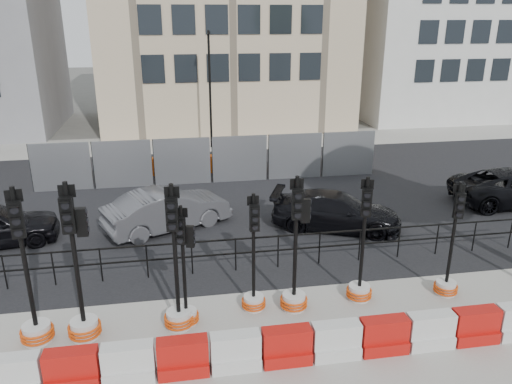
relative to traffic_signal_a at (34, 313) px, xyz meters
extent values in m
plane|color=#51514C|center=(4.69, 1.24, -0.75)|extent=(120.00, 120.00, 0.00)
cube|color=gray|center=(4.69, -1.76, -0.74)|extent=(40.00, 6.00, 0.02)
cube|color=black|center=(4.69, 8.24, -0.73)|extent=(40.00, 14.00, 0.03)
cube|color=gray|center=(4.69, 17.24, -0.74)|extent=(40.00, 4.00, 0.02)
cylinder|color=black|center=(-1.31, 2.44, -0.25)|extent=(0.04, 0.04, 1.00)
cylinder|color=black|center=(-0.11, 2.44, -0.25)|extent=(0.04, 0.04, 1.00)
cylinder|color=black|center=(1.09, 2.44, -0.25)|extent=(0.04, 0.04, 1.00)
cylinder|color=black|center=(2.29, 2.44, -0.25)|extent=(0.04, 0.04, 1.00)
cylinder|color=black|center=(3.49, 2.44, -0.25)|extent=(0.04, 0.04, 1.00)
cylinder|color=black|center=(4.69, 2.44, -0.25)|extent=(0.04, 0.04, 1.00)
cylinder|color=black|center=(5.89, 2.44, -0.25)|extent=(0.04, 0.04, 1.00)
cylinder|color=black|center=(7.09, 2.44, -0.25)|extent=(0.04, 0.04, 1.00)
cylinder|color=black|center=(8.29, 2.44, -0.25)|extent=(0.04, 0.04, 1.00)
cylinder|color=black|center=(9.49, 2.44, -0.25)|extent=(0.04, 0.04, 1.00)
cylinder|color=black|center=(10.69, 2.44, -0.25)|extent=(0.04, 0.04, 1.00)
cylinder|color=black|center=(11.89, 2.44, -0.25)|extent=(0.04, 0.04, 1.00)
cylinder|color=black|center=(13.09, 2.44, -0.25)|extent=(0.04, 0.04, 1.00)
cube|color=black|center=(4.69, 2.44, 0.23)|extent=(18.00, 0.04, 0.04)
cube|color=black|center=(4.69, 2.44, -0.20)|extent=(18.00, 0.04, 0.04)
cube|color=gray|center=(-1.31, 10.24, 0.25)|extent=(2.30, 0.05, 2.00)
cylinder|color=black|center=(-2.46, 10.24, 0.25)|extent=(0.05, 0.05, 2.00)
cube|color=gray|center=(1.09, 10.24, 0.25)|extent=(2.30, 0.05, 2.00)
cylinder|color=black|center=(-0.06, 10.24, 0.25)|extent=(0.05, 0.05, 2.00)
cube|color=gray|center=(3.49, 10.24, 0.25)|extent=(2.30, 0.05, 2.00)
cylinder|color=black|center=(2.34, 10.24, 0.25)|extent=(0.05, 0.05, 2.00)
cube|color=gray|center=(5.89, 10.24, 0.25)|extent=(2.30, 0.05, 2.00)
cylinder|color=black|center=(4.74, 10.24, 0.25)|extent=(0.05, 0.05, 2.00)
cube|color=gray|center=(8.29, 10.24, 0.25)|extent=(2.30, 0.05, 2.00)
cylinder|color=black|center=(7.14, 10.24, 0.25)|extent=(0.05, 0.05, 2.00)
cube|color=gray|center=(10.69, 10.24, 0.25)|extent=(2.30, 0.05, 2.00)
cylinder|color=black|center=(9.54, 10.24, 0.25)|extent=(0.05, 0.05, 2.00)
cube|color=orange|center=(0.69, 11.74, -0.35)|extent=(1.00, 0.40, 0.80)
cube|color=orange|center=(2.69, 11.74, -0.35)|extent=(1.00, 0.40, 0.80)
cube|color=orange|center=(4.69, 11.74, -0.35)|extent=(1.00, 0.40, 0.80)
cube|color=orange|center=(6.69, 11.74, -0.35)|extent=(1.00, 0.40, 0.80)
cube|color=orange|center=(8.69, 11.74, -0.35)|extent=(1.00, 0.40, 0.80)
cube|color=orange|center=(10.69, 11.74, -0.35)|extent=(1.00, 0.40, 0.80)
cylinder|color=black|center=(5.19, 16.24, 2.25)|extent=(0.12, 0.12, 6.00)
cube|color=black|center=(5.19, 15.99, 5.15)|extent=(0.12, 0.50, 0.12)
cube|color=silver|center=(-0.04, -1.56, -0.20)|extent=(1.00, 0.35, 0.50)
cube|color=#B3150E|center=(1.01, -1.56, -0.60)|extent=(1.00, 0.50, 0.30)
cube|color=#B3150E|center=(1.01, -1.56, -0.20)|extent=(1.00, 0.35, 0.50)
cube|color=silver|center=(2.06, -1.56, -0.60)|extent=(1.00, 0.50, 0.30)
cube|color=silver|center=(2.06, -1.56, -0.20)|extent=(1.00, 0.35, 0.50)
cube|color=#B3150E|center=(3.11, -1.56, -0.60)|extent=(1.00, 0.50, 0.30)
cube|color=#B3150E|center=(3.11, -1.56, -0.20)|extent=(1.00, 0.35, 0.50)
cube|color=silver|center=(4.16, -1.56, -0.60)|extent=(1.00, 0.50, 0.30)
cube|color=silver|center=(4.16, -1.56, -0.20)|extent=(1.00, 0.35, 0.50)
cube|color=#B3150E|center=(5.21, -1.56, -0.60)|extent=(1.00, 0.50, 0.30)
cube|color=#B3150E|center=(5.21, -1.56, -0.20)|extent=(1.00, 0.35, 0.50)
cube|color=silver|center=(6.26, -1.56, -0.60)|extent=(1.00, 0.50, 0.30)
cube|color=silver|center=(6.26, -1.56, -0.20)|extent=(1.00, 0.35, 0.50)
cube|color=#B3150E|center=(7.31, -1.56, -0.60)|extent=(1.00, 0.50, 0.30)
cube|color=#B3150E|center=(7.31, -1.56, -0.20)|extent=(1.00, 0.35, 0.50)
cube|color=silver|center=(8.36, -1.56, -0.60)|extent=(1.00, 0.50, 0.30)
cube|color=silver|center=(8.36, -1.56, -0.20)|extent=(1.00, 0.35, 0.50)
cube|color=#B3150E|center=(9.41, -1.56, -0.60)|extent=(1.00, 0.50, 0.30)
cube|color=#B3150E|center=(9.41, -1.56, -0.20)|extent=(1.00, 0.35, 0.50)
cylinder|color=silver|center=(0.00, 0.02, -0.53)|extent=(0.59, 0.59, 0.44)
torus|color=#CD420B|center=(0.00, 0.02, -0.61)|extent=(0.71, 0.71, 0.05)
torus|color=#CD420B|center=(0.00, 0.02, -0.53)|extent=(0.71, 0.71, 0.05)
torus|color=#CD420B|center=(0.00, 0.02, -0.44)|extent=(0.71, 0.71, 0.05)
cylinder|color=black|center=(0.00, 0.02, 1.22)|extent=(0.10, 0.10, 3.28)
cube|color=black|center=(0.02, -0.11, 2.21)|extent=(0.29, 0.20, 0.77)
cylinder|color=black|center=(0.04, -0.20, 1.97)|extent=(0.17, 0.09, 0.16)
cylinder|color=black|center=(0.04, -0.20, 2.21)|extent=(0.17, 0.09, 0.16)
cylinder|color=black|center=(0.04, -0.20, 2.45)|extent=(0.17, 0.09, 0.16)
cube|color=black|center=(-0.02, 0.08, 2.64)|extent=(0.33, 0.10, 0.26)
cylinder|color=silver|center=(1.00, 0.00, -0.52)|extent=(0.60, 0.60, 0.44)
torus|color=#CD420B|center=(1.00, 0.00, -0.61)|extent=(0.72, 0.72, 0.06)
torus|color=#CD420B|center=(1.00, 0.00, -0.52)|extent=(0.72, 0.72, 0.06)
torus|color=#CD420B|center=(1.00, 0.00, -0.43)|extent=(0.72, 0.72, 0.06)
cylinder|color=black|center=(1.00, 0.00, 1.25)|extent=(0.10, 0.10, 3.33)
cube|color=black|center=(1.00, -0.14, 2.25)|extent=(0.27, 0.16, 0.78)
cylinder|color=black|center=(1.00, -0.23, 2.00)|extent=(0.17, 0.06, 0.17)
cylinder|color=black|center=(1.00, -0.23, 2.25)|extent=(0.17, 0.06, 0.17)
cylinder|color=black|center=(1.00, -0.23, 2.49)|extent=(0.17, 0.06, 0.17)
cube|color=black|center=(1.00, 0.06, 2.69)|extent=(0.33, 0.03, 0.27)
cube|color=black|center=(1.22, 0.00, 2.03)|extent=(0.22, 0.14, 0.61)
cylinder|color=silver|center=(3.07, 0.04, -0.53)|extent=(0.57, 0.57, 0.42)
torus|color=#CD420B|center=(3.07, 0.04, -0.62)|extent=(0.69, 0.69, 0.05)
torus|color=#CD420B|center=(3.07, 0.04, -0.53)|extent=(0.69, 0.69, 0.05)
torus|color=#CD420B|center=(3.07, 0.04, -0.45)|extent=(0.69, 0.69, 0.05)
cylinder|color=black|center=(3.07, 0.04, 1.15)|extent=(0.09, 0.09, 3.16)
cube|color=black|center=(3.05, -0.09, 2.10)|extent=(0.27, 0.18, 0.74)
cylinder|color=black|center=(3.04, -0.17, 1.87)|extent=(0.16, 0.07, 0.16)
cylinder|color=black|center=(3.04, -0.17, 2.10)|extent=(0.16, 0.07, 0.16)
cylinder|color=black|center=(3.04, -0.17, 2.33)|extent=(0.16, 0.07, 0.16)
cube|color=black|center=(3.07, 0.10, 2.52)|extent=(0.32, 0.07, 0.25)
cylinder|color=silver|center=(3.24, 0.14, -0.57)|extent=(0.48, 0.48, 0.36)
torus|color=#CD420B|center=(3.24, 0.14, -0.64)|extent=(0.58, 0.58, 0.04)
torus|color=#CD420B|center=(3.24, 0.14, -0.57)|extent=(0.58, 0.58, 0.04)
torus|color=#CD420B|center=(3.24, 0.14, -0.50)|extent=(0.58, 0.58, 0.04)
cylinder|color=black|center=(3.24, 0.14, 0.86)|extent=(0.08, 0.08, 2.68)
cube|color=black|center=(3.21, 0.04, 1.66)|extent=(0.24, 0.17, 0.62)
cylinder|color=black|center=(3.19, -0.03, 1.47)|extent=(0.14, 0.08, 0.13)
cylinder|color=black|center=(3.19, -0.03, 1.66)|extent=(0.14, 0.08, 0.13)
cylinder|color=black|center=(3.19, -0.03, 1.86)|extent=(0.14, 0.08, 0.13)
cube|color=black|center=(3.25, 0.20, 2.02)|extent=(0.27, 0.09, 0.21)
cube|color=black|center=(3.41, 0.10, 1.48)|extent=(0.20, 0.16, 0.49)
cylinder|color=silver|center=(4.87, 0.49, -0.56)|extent=(0.49, 0.49, 0.36)
torus|color=#CD420B|center=(4.87, 0.49, -0.64)|extent=(0.59, 0.59, 0.05)
torus|color=#CD420B|center=(4.87, 0.49, -0.56)|extent=(0.59, 0.59, 0.05)
torus|color=#CD420B|center=(4.87, 0.49, -0.49)|extent=(0.59, 0.59, 0.05)
cylinder|color=black|center=(4.87, 0.49, 0.89)|extent=(0.08, 0.08, 2.72)
cube|color=black|center=(4.87, 0.38, 1.70)|extent=(0.22, 0.13, 0.63)
cylinder|color=black|center=(4.88, 0.30, 1.50)|extent=(0.14, 0.05, 0.14)
cylinder|color=black|center=(4.88, 0.30, 1.70)|extent=(0.14, 0.05, 0.14)
cylinder|color=black|center=(4.88, 0.30, 1.90)|extent=(0.14, 0.05, 0.14)
cube|color=black|center=(4.87, 0.54, 2.07)|extent=(0.27, 0.04, 0.22)
cylinder|color=silver|center=(5.83, 0.33, -0.54)|extent=(0.56, 0.56, 0.41)
torus|color=#CD420B|center=(5.83, 0.33, -0.62)|extent=(0.67, 0.67, 0.05)
torus|color=#CD420B|center=(5.83, 0.33, -0.54)|extent=(0.67, 0.67, 0.05)
torus|color=#CD420B|center=(5.83, 0.33, -0.46)|extent=(0.67, 0.67, 0.05)
cylinder|color=black|center=(5.83, 0.33, 1.11)|extent=(0.09, 0.09, 3.10)
cube|color=black|center=(5.82, 0.20, 2.04)|extent=(0.26, 0.17, 0.72)
cylinder|color=black|center=(5.81, 0.12, 1.81)|extent=(0.16, 0.07, 0.15)
cylinder|color=black|center=(5.81, 0.12, 2.04)|extent=(0.16, 0.07, 0.15)
cylinder|color=black|center=(5.81, 0.12, 2.27)|extent=(0.16, 0.07, 0.15)
cube|color=black|center=(5.84, 0.39, 2.45)|extent=(0.31, 0.06, 0.25)
cube|color=black|center=(6.04, 0.30, 1.84)|extent=(0.22, 0.16, 0.57)
cylinder|color=silver|center=(7.55, 0.48, -0.55)|extent=(0.53, 0.53, 0.39)
torus|color=#CD420B|center=(7.55, 0.48, -0.63)|extent=(0.64, 0.64, 0.05)
torus|color=#CD420B|center=(7.55, 0.48, -0.55)|extent=(0.64, 0.64, 0.05)
torus|color=#CD420B|center=(7.55, 0.48, -0.47)|extent=(0.64, 0.64, 0.05)
cylinder|color=black|center=(7.55, 0.48, 1.03)|extent=(0.09, 0.09, 2.95)
cube|color=black|center=(7.51, 0.37, 1.91)|extent=(0.27, 0.21, 0.69)
cylinder|color=black|center=(7.49, 0.29, 1.69)|extent=(0.16, 0.09, 0.15)
cylinder|color=black|center=(7.49, 0.29, 1.91)|extent=(0.16, 0.09, 0.15)
cylinder|color=black|center=(7.49, 0.29, 2.13)|extent=(0.16, 0.09, 0.15)
cube|color=black|center=(7.57, 0.53, 2.30)|extent=(0.29, 0.12, 0.24)
cylinder|color=silver|center=(9.82, 0.33, -0.56)|extent=(0.50, 0.50, 0.37)
torus|color=#CD420B|center=(9.82, 0.33, -0.63)|extent=(0.60, 0.60, 0.05)
torus|color=#CD420B|center=(9.82, 0.33, -0.56)|extent=(0.60, 0.60, 0.05)
torus|color=#CD420B|center=(9.82, 0.33, -0.49)|extent=(0.60, 0.60, 0.05)
cylinder|color=black|center=(9.82, 0.33, 0.91)|extent=(0.08, 0.08, 2.76)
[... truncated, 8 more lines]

